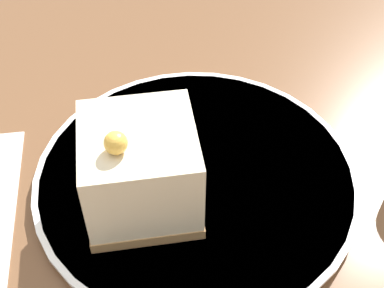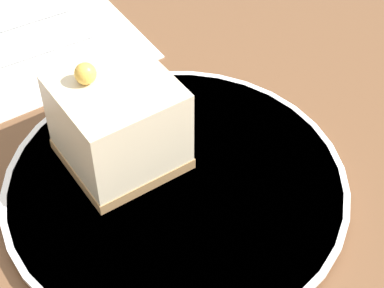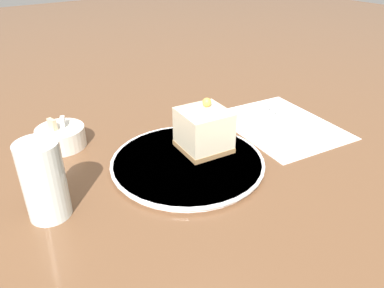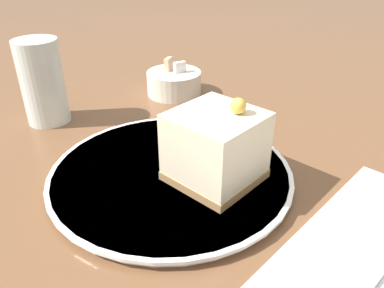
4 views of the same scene
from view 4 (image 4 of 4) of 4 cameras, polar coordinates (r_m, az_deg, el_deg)
ground_plane at (r=0.46m, az=-3.62°, el=-3.40°), size 4.00×4.00×0.00m
plate at (r=0.43m, az=-3.23°, el=-4.48°), size 0.28×0.28×0.01m
cake_slice at (r=0.40m, az=3.96°, el=-0.25°), size 0.09×0.09×0.09m
sugar_bowl at (r=0.66m, az=-2.74°, el=9.33°), size 0.09×0.09×0.06m
drinking_glass at (r=0.58m, az=-21.82°, el=8.75°), size 0.06×0.06×0.12m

